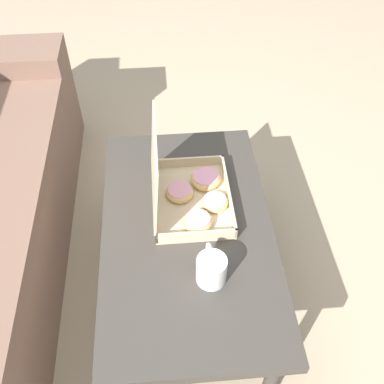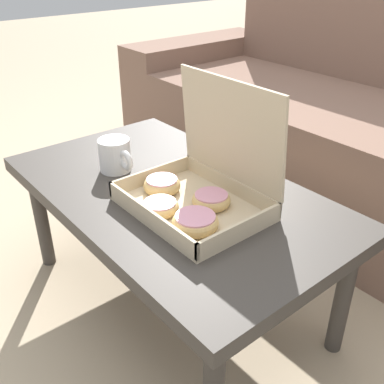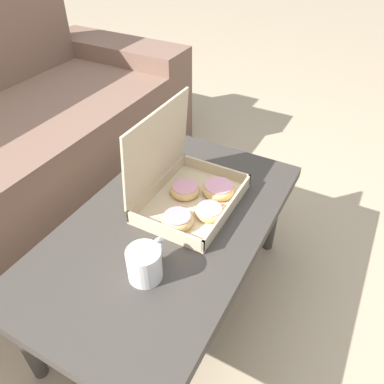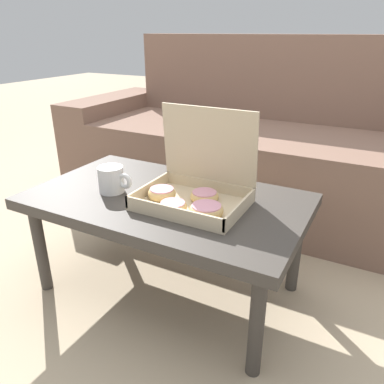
% 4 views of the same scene
% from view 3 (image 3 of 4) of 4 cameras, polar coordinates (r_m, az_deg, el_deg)
% --- Properties ---
extents(ground_plane, '(12.00, 12.00, 0.00)m').
position_cam_3_polar(ground_plane, '(1.51, -7.94, -13.82)').
color(ground_plane, tan).
extents(coffee_table, '(0.98, 0.57, 0.40)m').
position_cam_3_polar(coffee_table, '(1.19, -3.80, -6.24)').
color(coffee_table, '#3D3833').
rests_on(coffee_table, ground_plane).
extents(pastry_box, '(0.35, 0.27, 0.31)m').
position_cam_3_polar(pastry_box, '(1.19, -0.56, 0.29)').
color(pastry_box, beige).
rests_on(pastry_box, coffee_table).
extents(coffee_mug, '(0.14, 0.09, 0.10)m').
position_cam_3_polar(coffee_mug, '(0.99, -7.12, -10.68)').
color(coffee_mug, white).
rests_on(coffee_mug, coffee_table).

